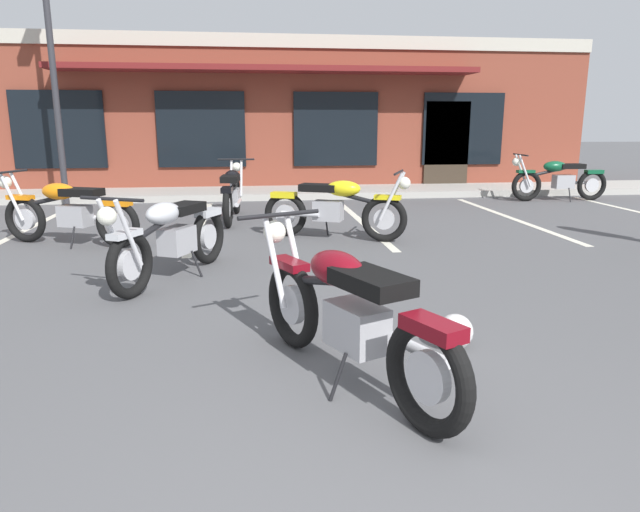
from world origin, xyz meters
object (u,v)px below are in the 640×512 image
at_px(motorcycle_black_cruiser, 232,193).
at_px(parking_lot_lamp_post, 46,18).
at_px(motorcycle_silver_naked, 559,179).
at_px(motorcycle_foreground_classic, 347,312).
at_px(motorcycle_blue_standard, 335,207).
at_px(motorcycle_red_sportbike, 68,211).
at_px(motorcycle_green_cafe_racer, 171,236).
at_px(helmet_on_pavement, 455,331).

relative_size(motorcycle_black_cruiser, parking_lot_lamp_post, 0.39).
relative_size(motorcycle_black_cruiser, motorcycle_silver_naked, 1.00).
relative_size(motorcycle_foreground_classic, motorcycle_blue_standard, 0.99).
bearing_deg(motorcycle_red_sportbike, motorcycle_blue_standard, -0.96).
bearing_deg(motorcycle_green_cafe_racer, motorcycle_blue_standard, 43.23).
relative_size(motorcycle_green_cafe_racer, parking_lot_lamp_post, 0.36).
bearing_deg(parking_lot_lamp_post, motorcycle_blue_standard, -38.87).
relative_size(motorcycle_red_sportbike, motorcycle_silver_naked, 0.95).
relative_size(motorcycle_silver_naked, parking_lot_lamp_post, 0.39).
xyz_separation_m(motorcycle_foreground_classic, motorcycle_red_sportbike, (-2.98, 4.59, 0.00)).
bearing_deg(motorcycle_black_cruiser, motorcycle_foreground_classic, -82.41).
xyz_separation_m(motorcycle_silver_naked, helmet_on_pavement, (-5.00, -7.51, -0.33)).
bearing_deg(motorcycle_foreground_classic, motorcycle_silver_naked, 53.53).
relative_size(motorcycle_green_cafe_racer, helmet_on_pavement, 7.49).
bearing_deg(helmet_on_pavement, motorcycle_silver_naked, 56.37).
height_order(motorcycle_foreground_classic, motorcycle_black_cruiser, same).
xyz_separation_m(motorcycle_foreground_classic, motorcycle_black_cruiser, (-0.85, 6.36, 0.00)).
bearing_deg(motorcycle_blue_standard, motorcycle_silver_naked, 33.01).
bearing_deg(motorcycle_blue_standard, parking_lot_lamp_post, 141.13).
xyz_separation_m(motorcycle_blue_standard, helmet_on_pavement, (0.26, -4.10, -0.33)).
bearing_deg(motorcycle_green_cafe_racer, motorcycle_silver_naked, 36.14).
height_order(motorcycle_silver_naked, motorcycle_green_cafe_racer, same).
bearing_deg(motorcycle_silver_naked, parking_lot_lamp_post, 177.50).
distance_m(motorcycle_foreground_classic, motorcycle_blue_standard, 4.58).
bearing_deg(helmet_on_pavement, motorcycle_blue_standard, 93.60).
relative_size(motorcycle_red_sportbike, motorcycle_green_cafe_racer, 1.03).
bearing_deg(motorcycle_foreground_classic, parking_lot_lamp_post, 116.38).
bearing_deg(motorcycle_silver_naked, helmet_on_pavement, -123.63).
xyz_separation_m(motorcycle_black_cruiser, motorcycle_green_cafe_racer, (-0.55, -3.72, 0.00)).
bearing_deg(motorcycle_blue_standard, helmet_on_pavement, -86.40).
distance_m(motorcycle_black_cruiser, helmet_on_pavement, 6.18).
bearing_deg(motorcycle_silver_naked, motorcycle_red_sportbike, -159.26).
bearing_deg(parking_lot_lamp_post, motorcycle_silver_naked, -2.50).
bearing_deg(motorcycle_black_cruiser, motorcycle_silver_naked, 13.29).
bearing_deg(helmet_on_pavement, motorcycle_green_cafe_racer, 135.92).
height_order(motorcycle_green_cafe_racer, helmet_on_pavement, motorcycle_green_cafe_racer).
bearing_deg(helmet_on_pavement, motorcycle_red_sportbike, 132.86).
relative_size(motorcycle_red_sportbike, motorcycle_black_cruiser, 0.95).
relative_size(motorcycle_red_sportbike, parking_lot_lamp_post, 0.37).
bearing_deg(motorcycle_silver_naked, motorcycle_black_cruiser, -166.71).
distance_m(motorcycle_foreground_classic, motorcycle_green_cafe_racer, 2.98).
distance_m(motorcycle_silver_naked, parking_lot_lamp_post, 10.48).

